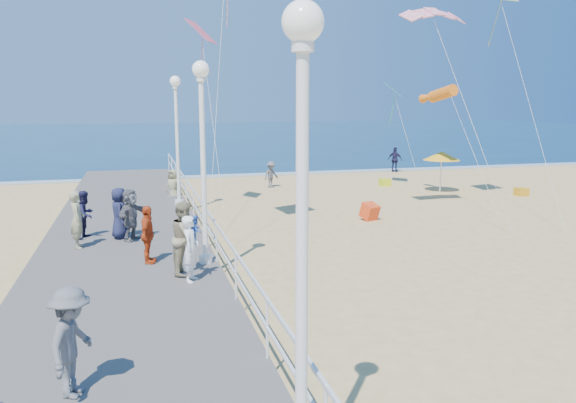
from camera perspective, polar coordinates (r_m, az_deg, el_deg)
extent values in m
plane|color=tan|center=(16.96, 10.04, -6.09)|extent=(160.00, 160.00, 0.00)
cube|color=#0C2D4A|center=(80.14, -10.28, 6.66)|extent=(160.00, 90.00, 0.05)
cube|color=silver|center=(36.19, -3.91, 2.73)|extent=(160.00, 1.20, 0.04)
cube|color=#625E59|center=(15.37, -16.37, -7.30)|extent=(5.00, 44.00, 0.40)
cube|color=white|center=(15.18, -7.32, -2.29)|extent=(0.05, 42.00, 0.06)
cube|color=white|center=(15.29, -7.28, -4.12)|extent=(0.05, 42.00, 0.04)
cylinder|color=white|center=(6.22, 1.41, -7.17)|extent=(0.14, 0.14, 4.70)
sphere|color=white|center=(5.99, 1.52, 17.80)|extent=(0.44, 0.44, 0.44)
cylinder|color=white|center=(15.37, -8.35, -5.81)|extent=(0.36, 0.36, 0.20)
cylinder|color=white|center=(14.90, -8.59, 2.91)|extent=(0.14, 0.14, 4.70)
sphere|color=white|center=(14.81, -8.86, 13.14)|extent=(0.44, 0.44, 0.44)
cylinder|color=white|center=(24.12, -10.98, -0.05)|extent=(0.36, 0.36, 0.20)
cylinder|color=white|center=(23.82, -11.17, 5.52)|extent=(0.14, 0.14, 4.70)
sphere|color=white|center=(23.76, -11.40, 11.90)|extent=(0.44, 0.44, 0.44)
imported|color=white|center=(13.72, -9.85, -4.75)|extent=(0.58, 0.69, 1.62)
imported|color=blue|center=(13.78, -9.34, -2.90)|extent=(0.40, 0.44, 0.74)
imported|color=gray|center=(14.33, -10.39, -3.65)|extent=(0.93, 1.06, 1.85)
imported|color=#5A5B5F|center=(9.02, -21.11, -13.18)|extent=(0.93, 1.22, 1.66)
imported|color=#BB3F17|center=(15.47, -14.07, -3.29)|extent=(0.57, 0.98, 1.57)
imported|color=#1C1F3E|center=(18.52, -16.77, -1.14)|extent=(0.55, 0.81, 1.62)
imported|color=#5B5A5F|center=(18.14, -15.67, -1.30)|extent=(1.22, 1.53, 1.63)
imported|color=tan|center=(17.68, -20.62, -1.72)|extent=(0.47, 0.66, 1.72)
imported|color=#1C1A3A|center=(18.95, -19.90, -1.23)|extent=(0.85, 0.92, 1.51)
imported|color=#56565B|center=(30.83, -1.73, 2.75)|extent=(1.08, 0.92, 1.45)
imported|color=#1D1B3C|center=(38.33, 10.82, 4.20)|extent=(0.97, 0.98, 1.67)
imported|color=gray|center=(26.48, -11.57, 1.49)|extent=(0.92, 0.91, 1.61)
cube|color=red|center=(22.64, 8.29, -1.15)|extent=(0.76, 0.86, 0.74)
cylinder|color=white|center=(30.27, 15.25, 2.60)|extent=(0.05, 0.05, 1.80)
cone|color=#F9A81A|center=(30.16, 15.33, 4.50)|extent=(1.90, 1.90, 0.45)
cube|color=#C6D616|center=(32.01, 9.81, 1.93)|extent=(0.55, 0.55, 0.40)
cube|color=orange|center=(30.58, 22.62, 0.91)|extent=(0.55, 0.55, 0.40)
cylinder|color=orange|center=(28.01, 15.44, 10.52)|extent=(1.00, 2.65, 1.07)
cube|color=#D84F63|center=(24.04, -8.83, 16.71)|extent=(1.46, 1.62, 0.92)
cube|color=#23A55B|center=(31.09, 10.60, 11.12)|extent=(1.47, 1.57, 0.77)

